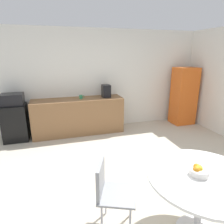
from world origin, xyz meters
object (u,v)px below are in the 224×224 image
Objects in this scene: mini_fridge at (16,122)px; round_table at (202,186)px; coffee_maker at (106,91)px; locker_cabinet at (184,96)px; microwave at (12,99)px; mug_white at (81,97)px; chair_gray at (109,187)px; fruit_bowl at (199,171)px.

round_table is (2.37, -3.40, 0.20)m from mini_fridge.
locker_cabinet is at bearing -2.51° from coffee_maker.
mini_fridge is at bearing 0.00° from microwave.
coffee_maker is at bearing 0.82° from mug_white.
coffee_maker reaches higher than mug_white.
mug_white reaches higher than chair_gray.
locker_cabinet reaches higher than coffee_maker.
microwave reaches higher than chair_gray.
mini_fridge is at bearing 178.72° from locker_cabinet.
microwave reaches higher than fruit_bowl.
mini_fridge is 2.30m from coffee_maker.
round_table is at bearing -55.17° from mini_fridge.
chair_gray is 3.15m from coffee_maker.
microwave is at bearing 179.66° from mug_white.
locker_cabinet is at bearing -1.28° from mini_fridge.
locker_cabinet is 4.23m from chair_gray.
mug_white reaches higher than round_table.
mug_white is (-2.93, 0.09, 0.14)m from locker_cabinet.
round_table is at bearing -122.74° from locker_cabinet.
coffee_maker reaches higher than round_table.
coffee_maker is (2.21, 0.00, 0.08)m from microwave.
mini_fridge is 4.51m from locker_cabinet.
locker_cabinet is at bearing 57.26° from round_table.
chair_gray is 2.59× the size of coffee_maker.
coffee_maker is (0.78, 3.01, 0.54)m from chair_gray.
coffee_maker is (0.65, 0.01, 0.11)m from mug_white.
microwave is at bearing 178.72° from locker_cabinet.
mug_white is at bearing 178.23° from locker_cabinet.
microwave is 0.30× the size of locker_cabinet.
round_table is (-2.12, -3.30, -0.18)m from locker_cabinet.
fruit_bowl is (-0.05, 0.03, 0.17)m from round_table.
locker_cabinet reaches higher than microwave.
mug_white is at bearing 87.54° from chair_gray.
microwave reaches higher than round_table.
round_table is at bearing -22.87° from chair_gray.
chair_gray is at bearing 157.78° from fruit_bowl.
mini_fridge is 1.65m from mug_white.
chair_gray is 1.00m from fruit_bowl.
locker_cabinet is at bearing 56.43° from fruit_bowl.
chair_gray is at bearing -64.55° from mini_fridge.
microwave reaches higher than mini_fridge.
coffee_maker is (-0.16, 3.40, 0.43)m from round_table.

